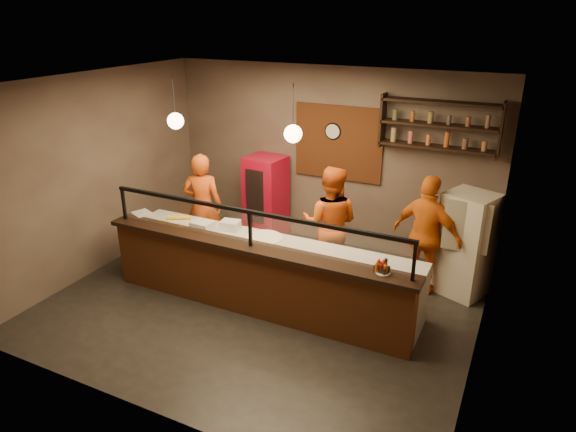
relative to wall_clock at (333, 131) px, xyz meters
The scene contains 29 objects.
floor 3.24m from the wall_clock, 92.33° to the right, with size 6.00×6.00×0.00m, color black.
ceiling 2.70m from the wall_clock, 92.33° to the right, with size 6.00×6.00×0.00m, color #352E29.
wall_back 0.51m from the wall_clock, 158.20° to the left, with size 6.00×6.00×0.00m, color #6E6051.
wall_left 3.99m from the wall_clock, 141.57° to the right, with size 5.00×5.00×0.00m, color #6E6051.
wall_right 3.84m from the wall_clock, 40.31° to the right, with size 5.00×5.00×0.00m, color #6E6051.
wall_front 4.99m from the wall_clock, 91.16° to the right, with size 6.00×6.00×0.00m, color #6E6051.
brick_patch 0.22m from the wall_clock, ahead, with size 1.60×0.04×1.30m, color brown.
service_counter 3.19m from the wall_clock, 92.08° to the right, with size 4.60×0.25×1.00m, color brown.
counter_ledge 2.96m from the wall_clock, 92.08° to the right, with size 4.70×0.37×0.06m, color black.
worktop_cabinet 2.81m from the wall_clock, 92.53° to the right, with size 4.60×0.75×0.85m, color gray.
worktop 2.57m from the wall_clock, 92.53° to the right, with size 4.60×0.75×0.05m, color silver.
sneeze_guard 2.86m from the wall_clock, 92.08° to the right, with size 4.50×0.05×0.52m.
wall_shelving 1.83m from the wall_clock, ahead, with size 1.84×0.28×0.85m.
wall_clock is the anchor object (origin of this frame).
pendant_left 2.81m from the wall_clock, 125.30° to the right, with size 0.24×0.24×0.77m.
pendant_right 2.32m from the wall_clock, 82.44° to the right, with size 0.24×0.24×0.77m.
cook_left 2.60m from the wall_clock, 139.63° to the right, with size 0.68×0.44×1.86m, color #E35415.
cook_mid 1.81m from the wall_clock, 69.12° to the right, with size 0.91×0.71×1.88m, color #D05213.
cook_right 2.51m from the wall_clock, 28.79° to the right, with size 1.09×0.45×1.86m, color orange.
fridge 2.94m from the wall_clock, 18.79° to the right, with size 0.67×0.62×1.61m, color beige.
red_cooler 1.79m from the wall_clock, 165.29° to the right, with size 0.67×0.62×1.57m, color #B00B28.
pizza_dough 2.47m from the wall_clock, 96.17° to the right, with size 0.56×0.56×0.01m, color white.
prep_tub_a 2.85m from the wall_clock, 116.92° to the right, with size 0.32×0.25×0.16m, color silver.
prep_tub_b 2.52m from the wall_clock, 112.13° to the right, with size 0.28×0.22×0.14m, color white.
prep_tub_c 3.52m from the wall_clock, 132.43° to the right, with size 0.32×0.26×0.16m, color silver.
rolling_pin 3.01m from the wall_clock, 130.81° to the right, with size 0.06×0.06×0.38m, color yellow.
condiment_caddy 3.37m from the wall_clock, 57.49° to the right, with size 0.16×0.13×0.09m, color black.
pepper_mill 3.37m from the wall_clock, 56.77° to the right, with size 0.04×0.04×0.19m, color black.
small_plate 3.41m from the wall_clock, 57.32° to the right, with size 0.18×0.18×0.01m, color silver.
Camera 1 is at (3.23, -5.79, 4.07)m, focal length 32.00 mm.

